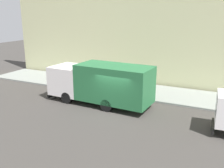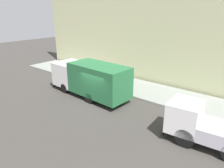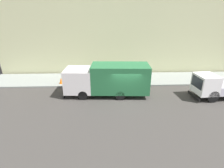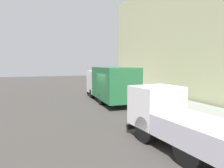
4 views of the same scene
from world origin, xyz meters
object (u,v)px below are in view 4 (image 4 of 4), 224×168
(pedestrian_third, at_px, (138,87))
(large_utility_truck, at_px, (110,83))
(traffic_cone_orange, at_px, (117,88))
(pedestrian_standing, at_px, (129,86))
(small_flatbed_truck, at_px, (177,120))
(pedestrian_walking, at_px, (140,90))

(pedestrian_third, bearing_deg, large_utility_truck, -123.53)
(large_utility_truck, relative_size, traffic_cone_orange, 12.81)
(pedestrian_standing, height_order, traffic_cone_orange, pedestrian_standing)
(large_utility_truck, bearing_deg, pedestrian_standing, 38.60)
(large_utility_truck, height_order, pedestrian_standing, large_utility_truck)
(small_flatbed_truck, xyz_separation_m, pedestrian_standing, (3.69, 11.94, -0.04))
(pedestrian_standing, bearing_deg, pedestrian_walking, -58.62)
(large_utility_truck, xyz_separation_m, small_flatbed_truck, (-0.98, -9.98, -0.50))
(large_utility_truck, xyz_separation_m, pedestrian_walking, (2.42, -0.83, -0.59))
(pedestrian_walking, bearing_deg, traffic_cone_orange, 108.56)
(small_flatbed_truck, distance_m, pedestrian_standing, 12.49)
(pedestrian_third, bearing_deg, pedestrian_standing, 150.43)
(pedestrian_walking, bearing_deg, small_flatbed_truck, -88.67)
(pedestrian_third, height_order, traffic_cone_orange, pedestrian_third)
(small_flatbed_truck, distance_m, traffic_cone_orange, 15.54)
(small_flatbed_truck, relative_size, traffic_cone_orange, 9.04)
(large_utility_truck, relative_size, pedestrian_third, 4.66)
(traffic_cone_orange, bearing_deg, pedestrian_third, -85.64)
(small_flatbed_truck, relative_size, pedestrian_standing, 3.16)
(large_utility_truck, distance_m, pedestrian_third, 3.22)
(pedestrian_walking, xyz_separation_m, traffic_cone_orange, (0.33, 5.92, -0.57))
(small_flatbed_truck, bearing_deg, pedestrian_third, 64.34)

